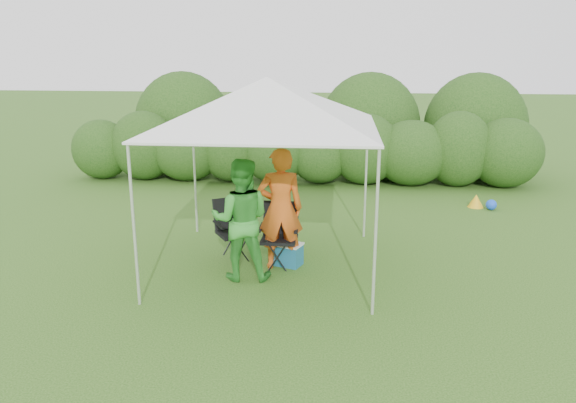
# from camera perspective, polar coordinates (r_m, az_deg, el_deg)

# --- Properties ---
(ground) EXTENTS (70.00, 70.00, 0.00)m
(ground) POSITION_cam_1_polar(r_m,az_deg,el_deg) (8.20, -2.42, -7.78)
(ground) COLOR #3C6620
(hedge) EXTENTS (11.50, 1.53, 1.80)m
(hedge) POSITION_cam_1_polar(r_m,az_deg,el_deg) (13.71, 1.51, 5.30)
(hedge) COLOR #294D18
(hedge) RESTS_ON ground
(canopy) EXTENTS (3.10, 3.10, 2.83)m
(canopy) POSITION_cam_1_polar(r_m,az_deg,el_deg) (8.08, -2.13, 9.95)
(canopy) COLOR silver
(canopy) RESTS_ON ground
(chair_right) EXTENTS (0.60, 0.54, 0.95)m
(chair_right) POSITION_cam_1_polar(r_m,az_deg,el_deg) (8.55, -0.84, -2.91)
(chair_right) COLOR black
(chair_right) RESTS_ON ground
(chair_left) EXTENTS (0.73, 0.72, 0.94)m
(chair_left) POSITION_cam_1_polar(r_m,az_deg,el_deg) (8.88, -5.61, -2.35)
(chair_left) COLOR black
(chair_left) RESTS_ON ground
(man) EXTENTS (0.73, 0.54, 1.84)m
(man) POSITION_cam_1_polar(r_m,az_deg,el_deg) (8.30, -0.78, -0.74)
(man) COLOR #D95618
(man) RESTS_ON ground
(woman) EXTENTS (0.90, 0.72, 1.76)m
(woman) POSITION_cam_1_polar(r_m,az_deg,el_deg) (7.95, -4.79, -1.84)
(woman) COLOR green
(woman) RESTS_ON ground
(cooler) EXTENTS (0.50, 0.43, 0.35)m
(cooler) POSITION_cam_1_polar(r_m,az_deg,el_deg) (8.61, 0.00, -5.36)
(cooler) COLOR #1B5C7D
(cooler) RESTS_ON ground
(bottle) EXTENTS (0.06, 0.06, 0.23)m
(bottle) POSITION_cam_1_polar(r_m,az_deg,el_deg) (8.47, 0.38, -3.64)
(bottle) COLOR #592D0C
(bottle) RESTS_ON cooler
(lawn_toy) EXTENTS (0.54, 0.45, 0.27)m
(lawn_toy) POSITION_cam_1_polar(r_m,az_deg,el_deg) (12.32, 18.91, -0.04)
(lawn_toy) COLOR gold
(lawn_toy) RESTS_ON ground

